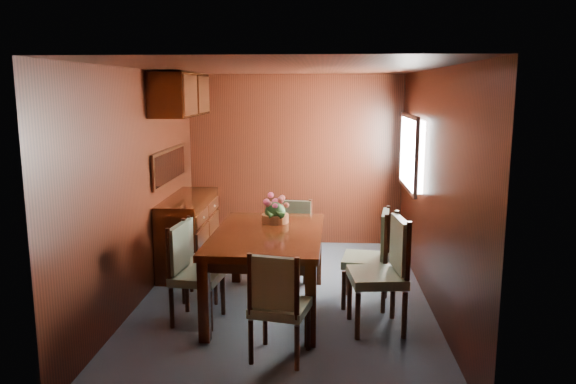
# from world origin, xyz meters

# --- Properties ---
(ground) EXTENTS (4.50, 4.50, 0.00)m
(ground) POSITION_xyz_m (0.00, 0.00, 0.00)
(ground) COLOR #39424E
(ground) RESTS_ON ground
(room_shell) EXTENTS (3.06, 4.52, 2.41)m
(room_shell) POSITION_xyz_m (-0.10, 0.33, 1.63)
(room_shell) COLOR black
(room_shell) RESTS_ON ground
(sideboard) EXTENTS (0.48, 1.40, 0.90)m
(sideboard) POSITION_xyz_m (-1.25, 1.00, 0.45)
(sideboard) COLOR black
(sideboard) RESTS_ON ground
(dining_table) EXTENTS (1.11, 1.74, 0.80)m
(dining_table) POSITION_xyz_m (-0.15, -0.27, 0.69)
(dining_table) COLOR black
(dining_table) RESTS_ON ground
(chair_left_near) EXTENTS (0.49, 0.50, 0.96)m
(chair_left_near) POSITION_xyz_m (-0.86, -0.60, 0.53)
(chair_left_near) COLOR black
(chair_left_near) RESTS_ON ground
(chair_left_far) EXTENTS (0.39, 0.41, 0.85)m
(chair_left_far) POSITION_xyz_m (-0.93, -0.01, 0.47)
(chair_left_far) COLOR black
(chair_left_far) RESTS_ON ground
(chair_right_near) EXTENTS (0.54, 0.56, 1.07)m
(chair_right_near) POSITION_xyz_m (0.98, -0.67, 0.60)
(chair_right_near) COLOR black
(chair_right_near) RESTS_ON ground
(chair_right_far) EXTENTS (0.52, 0.54, 1.00)m
(chair_right_far) POSITION_xyz_m (0.91, -0.08, 0.56)
(chair_right_far) COLOR black
(chair_right_far) RESTS_ON ground
(chair_head) EXTENTS (0.52, 0.51, 0.93)m
(chair_head) POSITION_xyz_m (0.04, -1.36, 0.52)
(chair_head) COLOR black
(chair_head) RESTS_ON ground
(chair_foot) EXTENTS (0.49, 0.47, 0.91)m
(chair_foot) POSITION_xyz_m (0.04, 0.77, 0.51)
(chair_foot) COLOR black
(chair_foot) RESTS_ON ground
(flower_centerpiece) EXTENTS (0.31, 0.31, 0.31)m
(flower_centerpiece) POSITION_xyz_m (-0.11, 0.14, 0.95)
(flower_centerpiece) COLOR #AE6235
(flower_centerpiece) RESTS_ON dining_table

